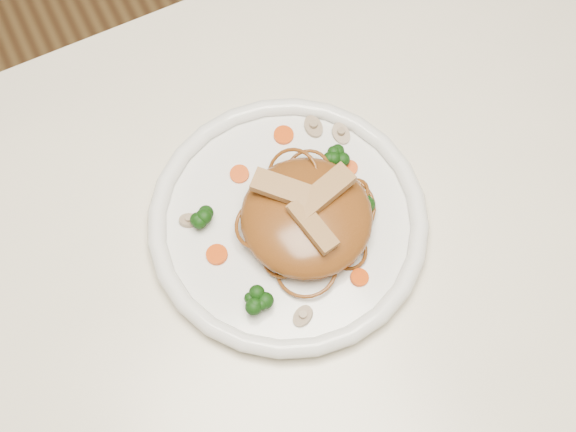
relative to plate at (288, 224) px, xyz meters
name	(u,v)px	position (x,y,z in m)	size (l,w,h in m)	color
ground	(296,412)	(-0.02, -0.07, -0.76)	(4.00, 4.00, 0.00)	#4F321B
table	(301,315)	(-0.02, -0.07, -0.11)	(1.20, 0.80, 0.75)	beige
plate	(288,224)	(0.00, 0.00, 0.00)	(0.30, 0.30, 0.02)	white
noodle_mound	(307,217)	(0.01, -0.01, 0.03)	(0.14, 0.14, 0.04)	brown
chicken_a	(322,194)	(0.03, -0.01, 0.06)	(0.07, 0.02, 0.01)	tan
chicken_b	(287,190)	(0.00, 0.01, 0.06)	(0.07, 0.02, 0.01)	tan
chicken_c	(313,226)	(0.01, -0.04, 0.06)	(0.06, 0.02, 0.01)	tan
broccoli_0	(335,158)	(0.08, 0.04, 0.02)	(0.02, 0.02, 0.03)	#133A0C
broccoli_1	(200,215)	(-0.08, 0.04, 0.02)	(0.03, 0.03, 0.03)	#133A0C
broccoli_2	(257,299)	(-0.07, -0.07, 0.03)	(0.03, 0.03, 0.03)	#133A0C
broccoli_3	(363,203)	(0.08, -0.02, 0.02)	(0.03, 0.03, 0.03)	#133A0C
carrot_0	(284,135)	(0.04, 0.09, 0.01)	(0.02, 0.02, 0.01)	#D93E07
carrot_1	(217,255)	(-0.08, 0.00, 0.01)	(0.02, 0.02, 0.01)	#D93E07
carrot_2	(350,168)	(0.09, 0.03, 0.01)	(0.02, 0.02, 0.01)	#D93E07
carrot_3	(240,174)	(-0.02, 0.07, 0.01)	(0.02, 0.02, 0.01)	#D93E07
carrot_4	(359,277)	(0.04, -0.09, 0.01)	(0.02, 0.02, 0.01)	#D93E07
mushroom_0	(303,316)	(-0.03, -0.10, 0.01)	(0.02, 0.02, 0.01)	tan
mushroom_1	(341,134)	(0.10, 0.07, 0.01)	(0.03, 0.03, 0.01)	tan
mushroom_2	(189,220)	(-0.09, 0.05, 0.01)	(0.02, 0.02, 0.01)	tan
mushroom_3	(313,127)	(0.08, 0.09, 0.01)	(0.03, 0.03, 0.01)	tan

